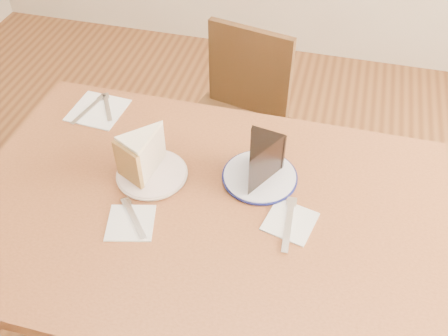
# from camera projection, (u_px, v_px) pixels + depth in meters

# --- Properties ---
(table) EXTENTS (1.20, 0.80, 0.75)m
(table) POSITION_uv_depth(u_px,v_px,m) (203.00, 231.00, 1.31)
(table) COLOR #572D17
(table) RESTS_ON ground
(chair_far) EXTENTS (0.47, 0.47, 0.80)m
(chair_far) POSITION_uv_depth(u_px,v_px,m) (235.00, 125.00, 1.94)
(chair_far) COLOR #311D0E
(chair_far) RESTS_ON ground
(plate_cream) EXTENTS (0.18, 0.18, 0.01)m
(plate_cream) POSITION_uv_depth(u_px,v_px,m) (152.00, 174.00, 1.31)
(plate_cream) COLOR silver
(plate_cream) RESTS_ON table
(plate_navy) EXTENTS (0.19, 0.19, 0.01)m
(plate_navy) POSITION_uv_depth(u_px,v_px,m) (260.00, 177.00, 1.31)
(plate_navy) COLOR white
(plate_navy) RESTS_ON table
(carrot_cake) EXTENTS (0.13, 0.15, 0.11)m
(carrot_cake) POSITION_uv_depth(u_px,v_px,m) (148.00, 152.00, 1.29)
(carrot_cake) COLOR beige
(carrot_cake) RESTS_ON plate_cream
(chocolate_cake) EXTENTS (0.11, 0.14, 0.11)m
(chocolate_cake) POSITION_uv_depth(u_px,v_px,m) (258.00, 164.00, 1.26)
(chocolate_cake) COLOR black
(chocolate_cake) RESTS_ON plate_navy
(napkin_cream) EXTENTS (0.13, 0.13, 0.00)m
(napkin_cream) POSITION_uv_depth(u_px,v_px,m) (131.00, 223.00, 1.20)
(napkin_cream) COLOR white
(napkin_cream) RESTS_ON table
(napkin_navy) EXTENTS (0.14, 0.14, 0.00)m
(napkin_navy) POSITION_uv_depth(u_px,v_px,m) (290.00, 221.00, 1.21)
(napkin_navy) COLOR white
(napkin_navy) RESTS_ON table
(napkin_spare) EXTENTS (0.16, 0.16, 0.00)m
(napkin_spare) POSITION_uv_depth(u_px,v_px,m) (98.00, 110.00, 1.51)
(napkin_spare) COLOR white
(napkin_spare) RESTS_ON table
(fork_cream) EXTENTS (0.10, 0.11, 0.00)m
(fork_cream) POSITION_uv_depth(u_px,v_px,m) (134.00, 218.00, 1.21)
(fork_cream) COLOR silver
(fork_cream) RESTS_ON napkin_cream
(knife_navy) EXTENTS (0.03, 0.17, 0.00)m
(knife_navy) POSITION_uv_depth(u_px,v_px,m) (288.00, 224.00, 1.20)
(knife_navy) COLOR silver
(knife_navy) RESTS_ON napkin_navy
(fork_spare) EXTENTS (0.08, 0.13, 0.00)m
(fork_spare) POSITION_uv_depth(u_px,v_px,m) (107.00, 107.00, 1.52)
(fork_spare) COLOR white
(fork_spare) RESTS_ON napkin_spare
(knife_spare) EXTENTS (0.05, 0.16, 0.00)m
(knife_spare) POSITION_uv_depth(u_px,v_px,m) (89.00, 109.00, 1.51)
(knife_spare) COLOR silver
(knife_spare) RESTS_ON napkin_spare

